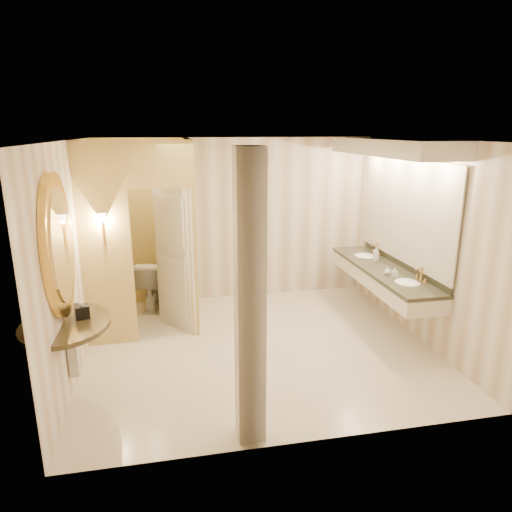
{
  "coord_description": "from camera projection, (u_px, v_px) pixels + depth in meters",
  "views": [
    {
      "loc": [
        -1.13,
        -5.49,
        2.83
      ],
      "look_at": [
        0.0,
        0.2,
        1.21
      ],
      "focal_mm": 32.0,
      "sensor_mm": 36.0,
      "label": 1
    }
  ],
  "objects": [
    {
      "name": "floor",
      "position": [
        259.0,
        346.0,
        6.15
      ],
      "size": [
        4.5,
        4.5,
        0.0
      ],
      "primitive_type": "plane",
      "color": "beige",
      "rests_on": "ground"
    },
    {
      "name": "ceiling",
      "position": [
        259.0,
        140.0,
        5.43
      ],
      "size": [
        4.5,
        4.5,
        0.0
      ],
      "primitive_type": "plane",
      "rotation": [
        3.14,
        0.0,
        0.0
      ],
      "color": "silver",
      "rests_on": "wall_back"
    },
    {
      "name": "wall_back",
      "position": [
        235.0,
        220.0,
        7.68
      ],
      "size": [
        4.5,
        0.02,
        2.7
      ],
      "primitive_type": "cube",
      "color": "silver",
      "rests_on": "floor"
    },
    {
      "name": "wall_front",
      "position": [
        306.0,
        308.0,
        3.9
      ],
      "size": [
        4.5,
        0.02,
        2.7
      ],
      "primitive_type": "cube",
      "color": "silver",
      "rests_on": "floor"
    },
    {
      "name": "wall_left",
      "position": [
        72.0,
        259.0,
        5.37
      ],
      "size": [
        0.02,
        4.0,
        2.7
      ],
      "primitive_type": "cube",
      "color": "silver",
      "rests_on": "floor"
    },
    {
      "name": "wall_right",
      "position": [
        420.0,
        241.0,
        6.21
      ],
      "size": [
        0.02,
        4.0,
        2.7
      ],
      "primitive_type": "cube",
      "color": "silver",
      "rests_on": "floor"
    },
    {
      "name": "toilet_closet",
      "position": [
        167.0,
        234.0,
        6.48
      ],
      "size": [
        1.5,
        1.55,
        2.7
      ],
      "color": "#DFCB75",
      "rests_on": "floor"
    },
    {
      "name": "wall_sconce",
      "position": [
        102.0,
        219.0,
        5.73
      ],
      "size": [
        0.14,
        0.14,
        0.42
      ],
      "color": "#BF8B3D",
      "rests_on": "toilet_closet"
    },
    {
      "name": "vanity",
      "position": [
        390.0,
        217.0,
        6.47
      ],
      "size": [
        0.75,
        2.67,
        2.09
      ],
      "color": "beige",
      "rests_on": "floor"
    },
    {
      "name": "console_shelf",
      "position": [
        62.0,
        279.0,
        4.65
      ],
      "size": [
        1.13,
        1.13,
        2.02
      ],
      "color": "black",
      "rests_on": "floor"
    },
    {
      "name": "pillar",
      "position": [
        250.0,
        303.0,
        4.01
      ],
      "size": [
        0.25,
        0.25,
        2.7
      ],
      "primitive_type": "cube",
      "color": "beige",
      "rests_on": "floor"
    },
    {
      "name": "tissue_box",
      "position": [
        82.0,
        312.0,
        4.87
      ],
      "size": [
        0.17,
        0.17,
        0.14
      ],
      "primitive_type": "cube",
      "rotation": [
        0.0,
        0.0,
        0.28
      ],
      "color": "black",
      "rests_on": "console_shelf"
    },
    {
      "name": "toilet",
      "position": [
        154.0,
        284.0,
        7.4
      ],
      "size": [
        0.63,
        0.88,
        0.81
      ],
      "primitive_type": "imported",
      "rotation": [
        0.0,
        0.0,
        2.9
      ],
      "color": "white",
      "rests_on": "floor"
    },
    {
      "name": "soap_bottle_a",
      "position": [
        395.0,
        272.0,
        6.22
      ],
      "size": [
        0.06,
        0.06,
        0.13
      ],
      "primitive_type": "imported",
      "rotation": [
        0.0,
        0.0,
        -0.09
      ],
      "color": "beige",
      "rests_on": "vanity"
    },
    {
      "name": "soap_bottle_b",
      "position": [
        387.0,
        271.0,
        6.33
      ],
      "size": [
        0.11,
        0.11,
        0.11
      ],
      "primitive_type": "imported",
      "rotation": [
        0.0,
        0.0,
        0.3
      ],
      "color": "silver",
      "rests_on": "vanity"
    },
    {
      "name": "soap_bottle_c",
      "position": [
        376.0,
        254.0,
        6.96
      ],
      "size": [
        0.1,
        0.1,
        0.23
      ],
      "primitive_type": "imported",
      "rotation": [
        0.0,
        0.0,
        -0.08
      ],
      "color": "#C6B28C",
      "rests_on": "vanity"
    }
  ]
}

